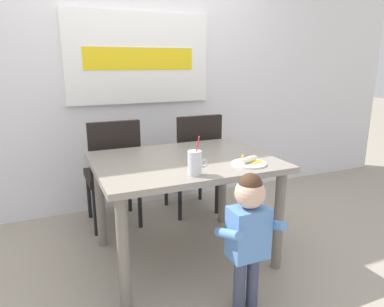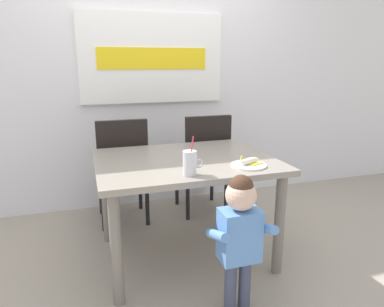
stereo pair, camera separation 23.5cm
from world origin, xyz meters
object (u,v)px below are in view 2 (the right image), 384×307
Objects in this scene: dining_chair_left at (122,166)px; toddler_standing at (240,229)px; dining_table at (185,173)px; milk_cup at (190,164)px; peeled_banana at (250,161)px; snack_plate at (249,165)px; dining_chair_right at (204,159)px.

dining_chair_left is 1.15× the size of toddler_standing.
dining_table is 1.29× the size of dining_chair_left.
dining_chair_left is (-0.37, 0.69, -0.11)m from dining_table.
milk_cup is 1.41× the size of peeled_banana.
snack_plate is at bearing 8.43° from milk_cup.
peeled_banana is (0.36, -0.29, 0.14)m from dining_table.
toddler_standing is (0.11, -0.68, -0.13)m from dining_table.
peeled_banana reaches higher than dining_table.
dining_table is at bearing 140.50° from peeled_banana.
dining_chair_right is 3.89× the size of milk_cup.
milk_cup is at bearing -101.89° from dining_table.
toddler_standing is 3.64× the size of snack_plate.
dining_table is at bearing 138.82° from snack_plate.
dining_chair_right is at bearing 66.31° from milk_cup.
snack_plate is (0.42, 0.06, -0.06)m from milk_cup.
dining_chair_right is at bearing 179.68° from dining_chair_left.
toddler_standing is at bearing -121.54° from snack_plate.
milk_cup is at bearing 105.48° from dining_chair_left.
dining_chair_right is at bearing 60.76° from dining_table.
peeled_banana is at bearing 9.34° from milk_cup.
dining_chair_left is 1.13m from milk_cup.
milk_cup reaches higher than snack_plate.
milk_cup reaches higher than toddler_standing.
peeled_banana reaches higher than toddler_standing.
milk_cup reaches higher than dining_chair_left.
toddler_standing is 0.47m from milk_cup.
dining_table is 0.70m from toddler_standing.
dining_chair_left is at bearing 109.27° from toddler_standing.
peeled_banana is at bearing 126.36° from dining_chair_left.
dining_chair_left reaches higher than toddler_standing.
dining_table is 7.07× the size of peeled_banana.
dining_table is 0.41m from milk_cup.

